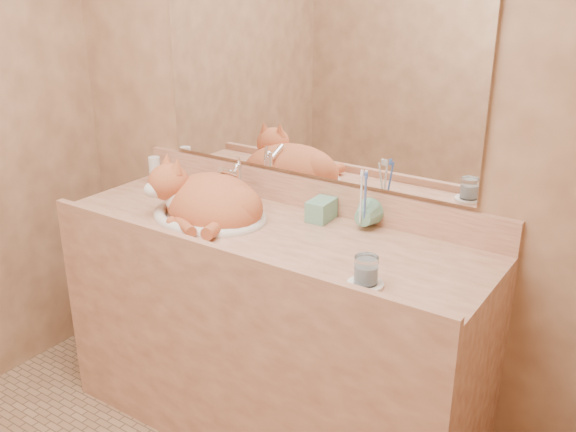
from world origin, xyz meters
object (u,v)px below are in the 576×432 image
Objects in this scene: soap_dispenser at (314,202)px; water_glass at (366,270)px; vanity_counter at (269,334)px; cat at (206,199)px; sink_basin at (209,200)px; toothbrush_cup at (362,220)px.

water_glass is (0.37, -0.32, -0.03)m from soap_dispenser.
vanity_counter is 0.70m from water_glass.
cat is (-0.26, -0.02, 0.50)m from vanity_counter.
water_glass is at bearing 3.83° from cat.
sink_basin reaches higher than vanity_counter.
toothbrush_cup is (0.18, 0.03, -0.04)m from soap_dispenser.
cat is 0.40m from soap_dispenser.
vanity_counter is at bearing -150.12° from toothbrush_cup.
toothbrush_cup is at bearing 35.09° from cat.
vanity_counter is 19.38× the size of water_glass.
toothbrush_cup is at bearing 8.29° from soap_dispenser.
cat is 5.13× the size of water_glass.
soap_dispenser is (0.36, 0.15, 0.02)m from sink_basin.
soap_dispenser is at bearing 38.70° from cat.
toothbrush_cup is at bearing 119.33° from water_glass.
cat is at bearing -160.09° from soap_dispenser.
cat is 0.58m from toothbrush_cup.
cat reaches higher than water_glass.
soap_dispenser reaches higher than water_glass.
sink_basin is 5.36× the size of water_glass.
vanity_counter is 0.54m from soap_dispenser.
sink_basin is at bearing -175.40° from vanity_counter.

